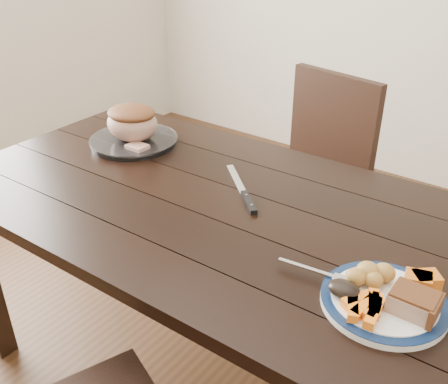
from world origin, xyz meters
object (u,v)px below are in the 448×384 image
Objects in this scene: dining_table at (207,223)px; carving_knife at (246,196)px; dinner_plate at (383,302)px; serving_platter at (134,142)px; pork_slice at (413,303)px; chair_far at (312,173)px; roast_joint at (132,123)px; fork at (320,273)px.

dining_table is 0.15m from carving_knife.
serving_platter reaches higher than dinner_plate.
pork_slice is at bearing -4.76° from dinner_plate.
dining_table is 17.51× the size of pork_slice.
chair_far is 3.48× the size of dinner_plate.
pork_slice is (1.11, -0.30, 0.03)m from serving_platter.
dining_table is 8.46× the size of roast_joint.
dinner_plate is 1.50× the size of fork.
serving_platter is (-0.46, 0.15, 0.10)m from dining_table.
carving_knife is at bearing 159.31° from pork_slice.
fork reaches higher than dining_table.
dinner_plate is at bearing 19.10° from carving_knife.
dinner_plate is at bearing -13.50° from dining_table.
serving_platter is (-1.05, 0.29, 0.00)m from dinner_plate.
fork reaches higher than dinner_plate.
chair_far is 3.01× the size of serving_platter.
chair_far is 10.02× the size of pork_slice.
dinner_plate is 0.86× the size of serving_platter.
serving_platter is at bearing 154.35° from fork.
serving_platter is 1.61× the size of roast_joint.
roast_joint is 0.57m from carving_knife.
pork_slice is at bearing -12.73° from dining_table.
chair_far reaches higher than serving_platter.
chair_far reaches higher than dining_table.
dining_table is 5.26× the size of serving_platter.
chair_far reaches higher than carving_knife.
dinner_plate is at bearing -15.44° from serving_platter.
carving_knife is at bearing 32.82° from dining_table.
serving_platter reaches higher than carving_knife.
chair_far is at bearing 53.34° from serving_platter.
chair_far is (-0.02, 0.74, -0.13)m from dining_table.
fork is at bearing 129.57° from chair_far.
carving_knife is at bearing 157.58° from dinner_plate.
chair_far is at bearing 110.32° from fork.
roast_joint is at bearing 162.06° from dining_table.
dining_table is 0.49m from serving_platter.
roast_joint is at bearing -147.19° from carving_knife.
serving_platter is at bearing 164.56° from dinner_plate.
dining_table is at bearing -17.94° from serving_platter.
serving_platter is (-0.44, -0.59, 0.23)m from chair_far.
dining_table is 6.09× the size of dinner_plate.
fork reaches higher than carving_knife.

